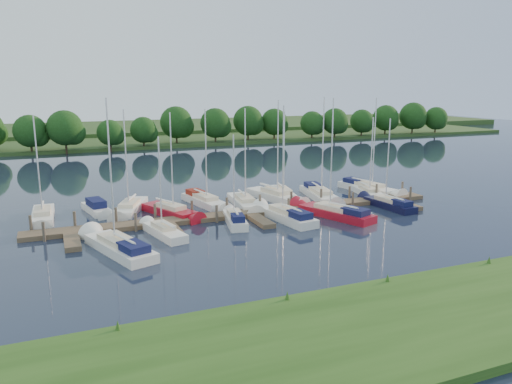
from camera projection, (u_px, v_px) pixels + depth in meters
name	position (u px, v px, depth m)	size (l,w,h in m)	color
ground	(285.00, 239.00, 40.35)	(260.00, 260.00, 0.00)	#1A2235
near_bank	(419.00, 321.00, 25.85)	(90.00, 10.00, 0.50)	#234814
dock	(251.00, 215.00, 46.90)	(40.00, 6.00, 0.40)	brown
mooring_pilings	(247.00, 208.00, 47.83)	(38.24, 2.84, 2.00)	#473D33
far_shore	(135.00, 140.00, 108.00)	(180.00, 30.00, 0.60)	#274119
distant_hill	(119.00, 129.00, 130.49)	(220.00, 40.00, 1.40)	#385726
treeline	(149.00, 126.00, 95.91)	(145.19, 9.27, 8.28)	#38281C
sailboat_n_0	(43.00, 217.00, 45.69)	(2.04, 7.75, 9.97)	white
motorboat	(97.00, 209.00, 48.39)	(2.57, 5.87, 1.62)	white
sailboat_n_2	(129.00, 209.00, 48.83)	(4.47, 8.01, 10.29)	white
sailboat_n_3	(172.00, 213.00, 47.41)	(4.40, 7.76, 10.15)	maroon
sailboat_n_4	(205.00, 202.00, 51.51)	(3.22, 8.06, 10.22)	white
sailboat_n_5	(245.00, 204.00, 50.86)	(2.63, 8.18, 10.35)	white
sailboat_n_6	(276.00, 198.00, 53.64)	(3.81, 8.66, 11.08)	white
sailboat_n_7	(283.00, 195.00, 55.08)	(2.89, 7.74, 9.77)	white
sailboat_n_8	(320.00, 195.00, 54.49)	(3.40, 9.06, 11.35)	white
sailboat_n_9	(369.00, 193.00, 55.81)	(2.69, 7.19, 9.07)	white
sailboat_n_10	(369.00, 189.00, 57.83)	(3.82, 8.88, 11.14)	white
sailboat_s_0	(118.00, 247.00, 37.22)	(4.57, 9.26, 11.73)	white
sailboat_s_1	(163.00, 232.00, 41.14)	(2.72, 6.62, 8.53)	white
sailboat_s_2	(235.00, 220.00, 44.59)	(2.51, 6.38, 8.36)	white
sailboat_s_3	(285.00, 216.00, 45.86)	(3.01, 8.53, 10.85)	white
sailboat_s_4	(334.00, 213.00, 46.97)	(4.71, 8.94, 11.43)	maroon
sailboat_s_5	(388.00, 204.00, 50.40)	(2.21, 7.27, 9.31)	black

